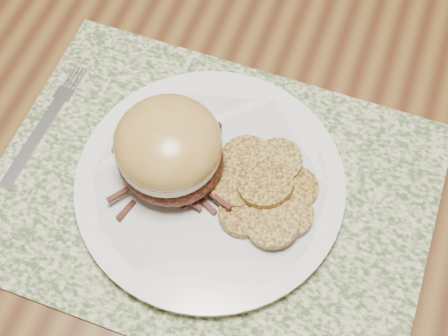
{
  "coord_description": "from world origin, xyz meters",
  "views": [
    {
      "loc": [
        0.19,
        -0.35,
        1.34
      ],
      "look_at": [
        0.09,
        -0.08,
        0.79
      ],
      "focal_mm": 50.0,
      "sensor_mm": 36.0,
      "label": 1
    }
  ],
  "objects_px": {
    "dinner_plate": "(210,184)",
    "fork": "(45,124)",
    "dining_table": "(175,136)",
    "pork_sandwich": "(169,149)"
  },
  "relations": [
    {
      "from": "dining_table",
      "to": "fork",
      "type": "distance_m",
      "value": 0.16
    },
    {
      "from": "dining_table",
      "to": "pork_sandwich",
      "type": "bearing_deg",
      "value": -65.47
    },
    {
      "from": "dinner_plate",
      "to": "pork_sandwich",
      "type": "distance_m",
      "value": 0.06
    },
    {
      "from": "dining_table",
      "to": "dinner_plate",
      "type": "xyz_separation_m",
      "value": [
        0.08,
        -0.09,
        0.09
      ]
    },
    {
      "from": "pork_sandwich",
      "to": "fork",
      "type": "relative_size",
      "value": 0.8
    },
    {
      "from": "pork_sandwich",
      "to": "fork",
      "type": "distance_m",
      "value": 0.16
    },
    {
      "from": "pork_sandwich",
      "to": "fork",
      "type": "height_order",
      "value": "pork_sandwich"
    },
    {
      "from": "dinner_plate",
      "to": "fork",
      "type": "bearing_deg",
      "value": 176.95
    },
    {
      "from": "fork",
      "to": "pork_sandwich",
      "type": "bearing_deg",
      "value": -1.63
    },
    {
      "from": "dining_table",
      "to": "pork_sandwich",
      "type": "xyz_separation_m",
      "value": [
        0.04,
        -0.09,
        0.14
      ]
    }
  ]
}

